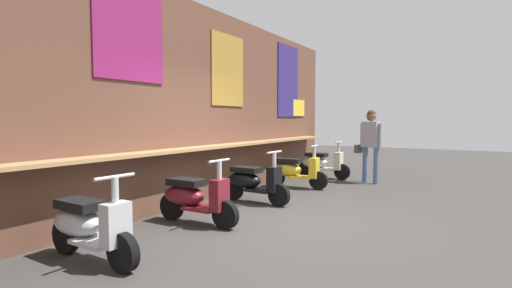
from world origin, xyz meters
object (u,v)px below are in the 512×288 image
(scooter_silver, at_px, (87,225))
(shopper_with_handbag, at_px, (370,138))
(scooter_black, at_px, (252,181))
(scooter_maroon, at_px, (193,197))
(scooter_yellow, at_px, (293,170))
(scooter_cream, at_px, (321,163))

(scooter_silver, height_order, shopper_with_handbag, shopper_with_handbag)
(scooter_black, bearing_deg, scooter_silver, -86.74)
(scooter_maroon, distance_m, scooter_yellow, 3.44)
(scooter_maroon, bearing_deg, scooter_cream, 90.46)
(scooter_silver, distance_m, scooter_cream, 6.83)
(scooter_cream, distance_m, shopper_with_handbag, 1.48)
(scooter_yellow, height_order, scooter_cream, same)
(scooter_maroon, bearing_deg, scooter_yellow, 90.45)
(shopper_with_handbag, bearing_deg, scooter_yellow, -18.35)
(scooter_silver, bearing_deg, scooter_black, 92.40)
(scooter_black, bearing_deg, scooter_yellow, 93.26)
(scooter_silver, bearing_deg, shopper_with_handbag, 81.33)
(scooter_silver, xyz_separation_m, scooter_maroon, (1.73, 0.00, 0.00))
(scooter_silver, xyz_separation_m, scooter_black, (3.38, -0.00, 0.00))
(scooter_yellow, bearing_deg, shopper_with_handbag, 45.15)
(scooter_black, height_order, shopper_with_handbag, shopper_with_handbag)
(scooter_yellow, height_order, shopper_with_handbag, shopper_with_handbag)
(scooter_maroon, distance_m, scooter_black, 1.65)
(scooter_cream, bearing_deg, scooter_silver, -89.04)
(scooter_silver, bearing_deg, scooter_yellow, 92.40)
(scooter_yellow, xyz_separation_m, shopper_with_handbag, (1.51, -1.31, 0.69))
(scooter_maroon, relative_size, scooter_black, 1.00)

